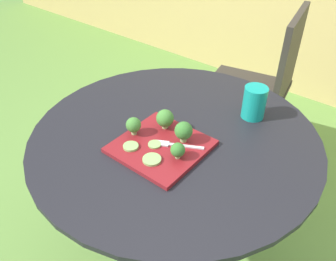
{
  "coord_description": "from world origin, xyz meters",
  "views": [
    {
      "loc": [
        0.55,
        -0.72,
        1.41
      ],
      "look_at": [
        0.01,
        -0.04,
        0.76
      ],
      "focal_mm": 36.7,
      "sensor_mm": 36.0,
      "label": 1
    }
  ],
  "objects_px": {
    "salad_plate": "(161,146)",
    "fork": "(174,145)",
    "drinking_glass": "(254,104)",
    "patio_chair": "(263,80)"
  },
  "relations": [
    {
      "from": "patio_chair",
      "to": "salad_plate",
      "type": "bearing_deg",
      "value": -84.42
    },
    {
      "from": "drinking_glass",
      "to": "fork",
      "type": "xyz_separation_m",
      "value": [
        -0.1,
        -0.32,
        -0.03
      ]
    },
    {
      "from": "salad_plate",
      "to": "fork",
      "type": "height_order",
      "value": "fork"
    },
    {
      "from": "drinking_glass",
      "to": "fork",
      "type": "bearing_deg",
      "value": -108.08
    },
    {
      "from": "salad_plate",
      "to": "fork",
      "type": "relative_size",
      "value": 1.82
    },
    {
      "from": "drinking_glass",
      "to": "salad_plate",
      "type": "bearing_deg",
      "value": -112.22
    },
    {
      "from": "drinking_glass",
      "to": "fork",
      "type": "distance_m",
      "value": 0.33
    },
    {
      "from": "fork",
      "to": "patio_chair",
      "type": "bearing_deg",
      "value": 97.83
    },
    {
      "from": "patio_chair",
      "to": "fork",
      "type": "height_order",
      "value": "patio_chair"
    },
    {
      "from": "salad_plate",
      "to": "fork",
      "type": "bearing_deg",
      "value": 32.9
    }
  ]
}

